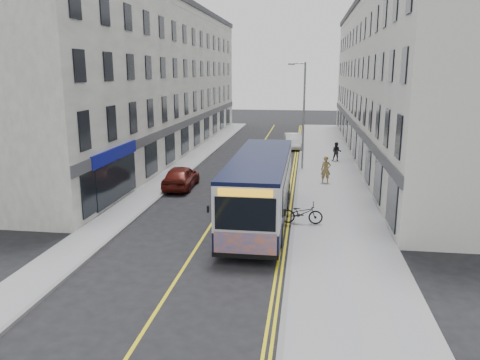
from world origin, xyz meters
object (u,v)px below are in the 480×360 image
(car_white, at_px, (293,141))
(pedestrian_far, at_px, (337,152))
(streetlamp, at_px, (303,112))
(city_bus, at_px, (260,186))
(pedestrian_near, at_px, (326,170))
(bicycle, at_px, (302,213))
(car_maroon, at_px, (181,177))

(car_white, bearing_deg, pedestrian_far, -67.69)
(streetlamp, distance_m, pedestrian_far, 5.56)
(city_bus, relative_size, pedestrian_far, 7.28)
(pedestrian_near, relative_size, pedestrian_far, 1.14)
(streetlamp, distance_m, pedestrian_near, 5.94)
(pedestrian_far, distance_m, car_white, 7.83)
(city_bus, bearing_deg, bicycle, -13.35)
(streetlamp, relative_size, pedestrian_near, 4.46)
(streetlamp, distance_m, bicycle, 13.90)
(streetlamp, distance_m, city_bus, 13.27)
(bicycle, bearing_deg, car_white, 2.18)
(pedestrian_near, distance_m, car_white, 14.99)
(pedestrian_far, xyz_separation_m, car_white, (-3.79, 6.85, -0.19))
(bicycle, relative_size, pedestrian_near, 1.13)
(car_maroon, bearing_deg, streetlamp, -139.04)
(city_bus, xyz_separation_m, bicycle, (2.08, -0.49, -1.17))
(pedestrian_near, bearing_deg, city_bus, -115.13)
(bicycle, bearing_deg, streetlamp, 0.24)
(city_bus, height_order, car_white, city_bus)
(pedestrian_far, bearing_deg, streetlamp, -122.02)
(pedestrian_near, xyz_separation_m, pedestrian_far, (1.15, 7.90, -0.11))
(pedestrian_near, bearing_deg, streetlamp, 107.88)
(streetlamp, bearing_deg, pedestrian_far, 49.43)
(streetlamp, height_order, car_maroon, streetlamp)
(car_maroon, bearing_deg, car_white, -112.38)
(car_white, distance_m, car_maroon, 18.22)
(bicycle, bearing_deg, car_maroon, 49.26)
(city_bus, distance_m, car_maroon, 8.39)
(city_bus, height_order, bicycle, city_bus)
(streetlamp, bearing_deg, car_maroon, -137.90)
(pedestrian_far, bearing_deg, pedestrian_near, -89.72)
(car_white, relative_size, car_maroon, 1.00)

